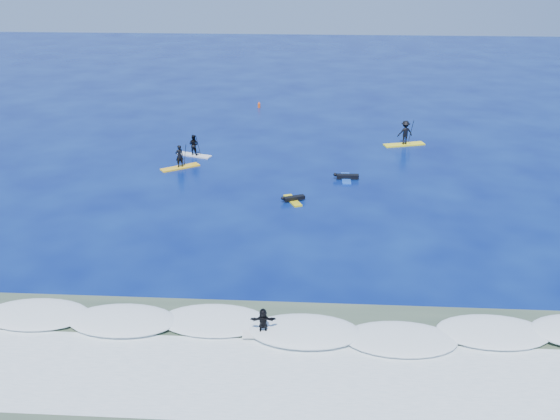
# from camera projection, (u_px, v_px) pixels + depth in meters

# --- Properties ---
(ground) EXTENTS (160.00, 160.00, 0.00)m
(ground) POSITION_uv_depth(u_px,v_px,m) (292.00, 232.00, 35.90)
(ground) COLOR #040E4E
(ground) RESTS_ON ground
(shallow_water) EXTENTS (90.00, 13.00, 0.01)m
(shallow_water) POSITION_uv_depth(u_px,v_px,m) (275.00, 396.00, 23.10)
(shallow_water) COLOR #344837
(shallow_water) RESTS_ON ground
(breaking_wave) EXTENTS (40.00, 6.00, 0.30)m
(breaking_wave) POSITION_uv_depth(u_px,v_px,m) (282.00, 333.00, 26.76)
(breaking_wave) COLOR white
(breaking_wave) RESTS_ON ground
(whitewater) EXTENTS (34.00, 5.00, 0.02)m
(whitewater) POSITION_uv_depth(u_px,v_px,m) (277.00, 378.00, 24.01)
(whitewater) COLOR silver
(whitewater) RESTS_ON ground
(sup_paddler_left) EXTENTS (2.79, 2.23, 2.03)m
(sup_paddler_left) POSITION_uv_depth(u_px,v_px,m) (180.00, 160.00, 45.67)
(sup_paddler_left) COLOR yellow
(sup_paddler_left) RESTS_ON ground
(sup_paddler_center) EXTENTS (2.85, 1.59, 1.95)m
(sup_paddler_center) POSITION_uv_depth(u_px,v_px,m) (194.00, 147.00, 48.20)
(sup_paddler_center) COLOR silver
(sup_paddler_center) RESTS_ON ground
(sup_paddler_right) EXTENTS (3.48, 1.78, 2.37)m
(sup_paddler_right) POSITION_uv_depth(u_px,v_px,m) (405.00, 134.00, 50.63)
(sup_paddler_right) COLOR yellow
(sup_paddler_right) RESTS_ON ground
(prone_paddler_near) EXTENTS (1.54, 2.06, 0.42)m
(prone_paddler_near) POSITION_uv_depth(u_px,v_px,m) (293.00, 199.00, 40.08)
(prone_paddler_near) COLOR gold
(prone_paddler_near) RESTS_ON ground
(prone_paddler_far) EXTENTS (1.79, 2.26, 0.47)m
(prone_paddler_far) POSITION_uv_depth(u_px,v_px,m) (346.00, 177.00, 43.72)
(prone_paddler_far) COLOR blue
(prone_paddler_far) RESTS_ON ground
(wave_surfer) EXTENTS (1.79, 0.61, 1.27)m
(wave_surfer) POSITION_uv_depth(u_px,v_px,m) (263.00, 323.00, 26.14)
(wave_surfer) COLOR white
(wave_surfer) RESTS_ON breaking_wave
(marker_buoy) EXTENTS (0.27, 0.27, 0.66)m
(marker_buoy) POSITION_uv_depth(u_px,v_px,m) (259.00, 105.00, 62.03)
(marker_buoy) COLOR #E44D14
(marker_buoy) RESTS_ON ground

